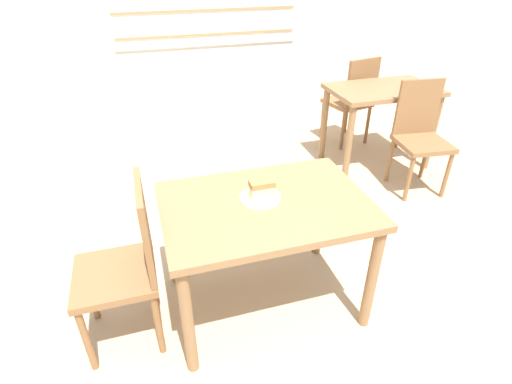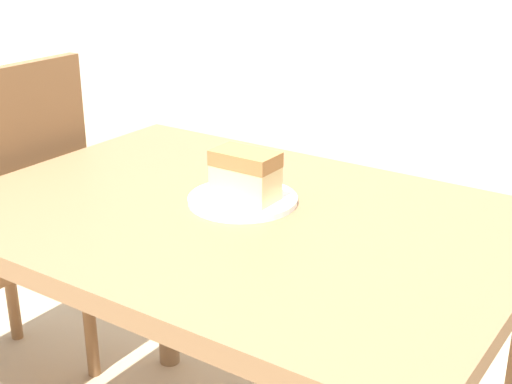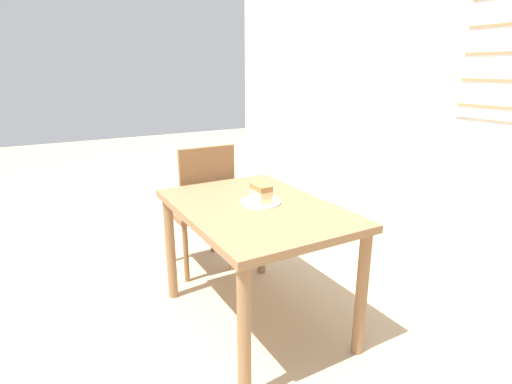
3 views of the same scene
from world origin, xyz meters
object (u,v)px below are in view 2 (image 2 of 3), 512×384
(chair_near_window, at_px, (1,228))
(plate, at_px, (243,200))
(dining_table_near, at_px, (237,259))
(cake_slice, at_px, (245,175))

(chair_near_window, xyz_separation_m, plate, (0.71, 0.06, 0.22))
(dining_table_near, height_order, plate, plate)
(chair_near_window, height_order, plate, chair_near_window)
(cake_slice, bearing_deg, plate, 160.89)
(chair_near_window, relative_size, plate, 4.30)
(dining_table_near, relative_size, chair_near_window, 1.16)
(dining_table_near, xyz_separation_m, cake_slice, (-0.01, 0.04, 0.16))
(chair_near_window, bearing_deg, plate, 94.57)
(cake_slice, bearing_deg, dining_table_near, -78.12)
(dining_table_near, bearing_deg, cake_slice, 101.88)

